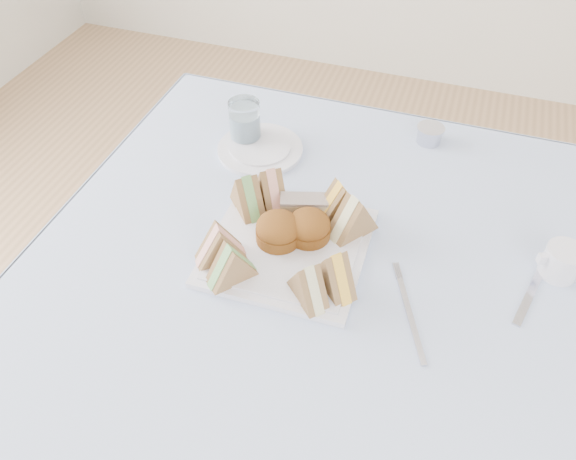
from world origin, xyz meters
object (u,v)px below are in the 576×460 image
(serving_plate, at_px, (288,247))
(creamer_jug, at_px, (562,262))
(table, at_px, (309,366))
(water_glass, at_px, (245,122))

(serving_plate, distance_m, creamer_jug, 0.48)
(table, relative_size, water_glass, 8.96)
(water_glass, bearing_deg, table, -49.12)
(table, relative_size, serving_plate, 3.20)
(table, bearing_deg, water_glass, 130.88)
(table, height_order, creamer_jug, creamer_jug)
(serving_plate, xyz_separation_m, water_glass, (-0.20, 0.28, 0.04))
(serving_plate, relative_size, creamer_jug, 4.22)
(water_glass, bearing_deg, creamer_jug, -15.60)
(table, distance_m, water_glass, 0.57)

